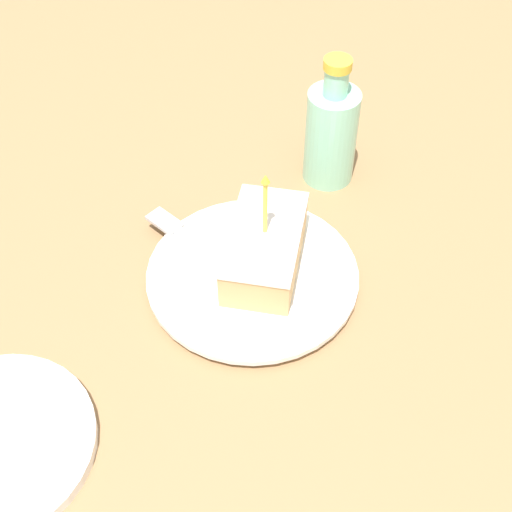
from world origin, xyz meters
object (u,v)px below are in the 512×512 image
fork (199,245)px  plate (256,277)px  bottle (331,133)px  cake_slice (265,248)px

fork → plate: bearing=160.2°
fork → bottle: 0.23m
fork → bottle: size_ratio=0.97×
plate → cake_slice: (-0.01, -0.01, 0.04)m
plate → fork: bearing=-19.8°
cake_slice → plate: bearing=61.1°
cake_slice → fork: cake_slice is taller
cake_slice → fork: size_ratio=0.83×
cake_slice → fork: bearing=-9.2°
plate → bottle: bearing=-106.2°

